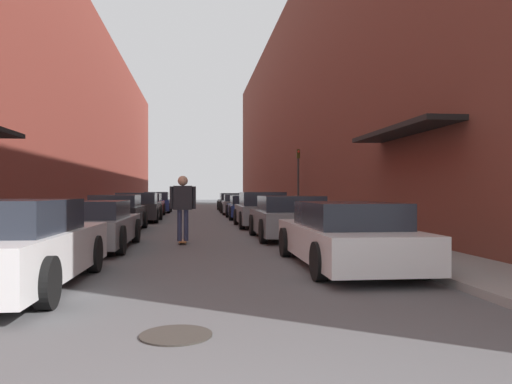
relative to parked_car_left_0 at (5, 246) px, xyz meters
The scene contains 20 objects.
ground 17.48m from the parked_car_left_0, 81.27° to the left, with size 125.24×125.24×0.00m, color #515154.
curb_strip_left 23.05m from the parked_car_left_0, 94.88° to the left, with size 1.80×56.93×0.12m.
curb_strip_right 24.09m from the parked_car_left_0, 72.44° to the left, with size 1.80×56.93×0.12m.
building_row_left 24.02m from the parked_car_left_0, 101.95° to the left, with size 4.90×56.93×11.53m.
building_row_right 25.79m from the parked_car_left_0, 66.12° to the left, with size 4.90×56.93×12.99m.
parked_car_left_0 is the anchor object (origin of this frame).
parked_car_left_1 5.06m from the parked_car_left_0, 88.88° to the left, with size 2.08×4.47×1.17m.
parked_car_left_2 10.71m from the parked_car_left_0, 90.67° to the left, with size 1.88×4.06×1.28m.
parked_car_left_3 16.17m from the parked_car_left_0, 90.07° to the left, with size 2.08×4.24×1.35m.
parked_car_left_4 21.13m from the parked_car_left_0, 90.18° to the left, with size 1.85×4.12×1.29m.
parked_car_left_5 26.31m from the parked_car_left_0, 89.83° to the left, with size 1.87×3.96×1.38m.
parked_car_right_0 5.64m from the parked_car_left_0, 15.85° to the left, with size 1.87×4.80×1.20m.
parked_car_right_1 8.84m from the parked_car_left_0, 52.36° to the left, with size 2.05×4.06×1.27m.
parked_car_right_2 13.19m from the parked_car_left_0, 66.59° to the left, with size 1.96×4.26×1.38m.
parked_car_right_3 18.74m from the parked_car_left_0, 73.70° to the left, with size 1.99×4.53×1.20m.
parked_car_right_4 23.95m from the parked_car_left_0, 77.31° to the left, with size 2.09×4.49×1.23m.
parked_car_right_5 29.85m from the parked_car_left_0, 79.92° to the left, with size 1.91×4.77×1.29m.
skateboarder 6.48m from the parked_car_left_0, 68.89° to the left, with size 0.70×0.78×1.82m.
manhole_cover 3.64m from the parked_car_left_0, 45.98° to the right, with size 0.70×0.70×0.02m.
traffic_light 18.70m from the parked_car_left_0, 65.49° to the left, with size 0.16×0.22×3.38m.
Camera 1 is at (0.04, -1.93, 1.39)m, focal length 35.00 mm.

